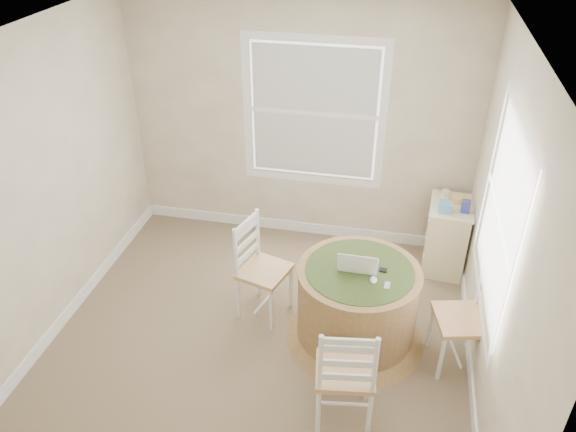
% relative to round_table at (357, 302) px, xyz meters
% --- Properties ---
extents(room, '(3.64, 3.64, 2.64)m').
position_rel_round_table_xyz_m(room, '(-0.65, -0.06, 0.90)').
color(room, '#806B51').
rests_on(room, ground).
extents(round_table, '(1.21, 1.21, 0.74)m').
position_rel_round_table_xyz_m(round_table, '(0.00, 0.00, 0.00)').
color(round_table, '#9A7445').
rests_on(round_table, ground).
extents(chair_left, '(0.50, 0.52, 0.95)m').
position_rel_round_table_xyz_m(chair_left, '(-0.85, 0.16, 0.07)').
color(chair_left, white).
rests_on(chair_left, ground).
extents(chair_near, '(0.47, 0.46, 0.95)m').
position_rel_round_table_xyz_m(chair_near, '(0.00, -0.86, 0.07)').
color(chair_near, white).
rests_on(chair_near, ground).
extents(chair_right, '(0.49, 0.50, 0.95)m').
position_rel_round_table_xyz_m(chair_right, '(0.84, -0.12, 0.07)').
color(chair_right, white).
rests_on(chair_right, ground).
extents(laptop, '(0.32, 0.29, 0.23)m').
position_rel_round_table_xyz_m(laptop, '(-0.02, 0.03, 0.37)').
color(laptop, white).
rests_on(laptop, round_table).
extents(mouse, '(0.06, 0.10, 0.03)m').
position_rel_round_table_xyz_m(mouse, '(0.12, -0.11, 0.34)').
color(mouse, white).
rests_on(mouse, round_table).
extents(phone, '(0.05, 0.09, 0.02)m').
position_rel_round_table_xyz_m(phone, '(0.23, -0.16, 0.34)').
color(phone, '#B7BABF').
rests_on(phone, round_table).
extents(keys, '(0.06, 0.05, 0.02)m').
position_rel_round_table_xyz_m(keys, '(0.19, 0.03, 0.34)').
color(keys, black).
rests_on(keys, round_table).
extents(corner_chest, '(0.45, 0.59, 0.74)m').
position_rel_round_table_xyz_m(corner_chest, '(0.78, 1.22, -0.03)').
color(corner_chest, beige).
rests_on(corner_chest, ground).
extents(tissue_box, '(0.13, 0.13, 0.10)m').
position_rel_round_table_xyz_m(tissue_box, '(0.70, 1.09, 0.39)').
color(tissue_box, '#5898CA').
rests_on(tissue_box, corner_chest).
extents(box_yellow, '(0.16, 0.11, 0.06)m').
position_rel_round_table_xyz_m(box_yellow, '(0.85, 1.29, 0.37)').
color(box_yellow, '#E9BE52').
rests_on(box_yellow, corner_chest).
extents(box_blue, '(0.09, 0.09, 0.12)m').
position_rel_round_table_xyz_m(box_blue, '(0.89, 1.13, 0.40)').
color(box_blue, '#323D98').
rests_on(box_blue, corner_chest).
extents(cup_cream, '(0.07, 0.07, 0.09)m').
position_rel_round_table_xyz_m(cup_cream, '(0.71, 1.35, 0.39)').
color(cup_cream, beige).
rests_on(cup_cream, corner_chest).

